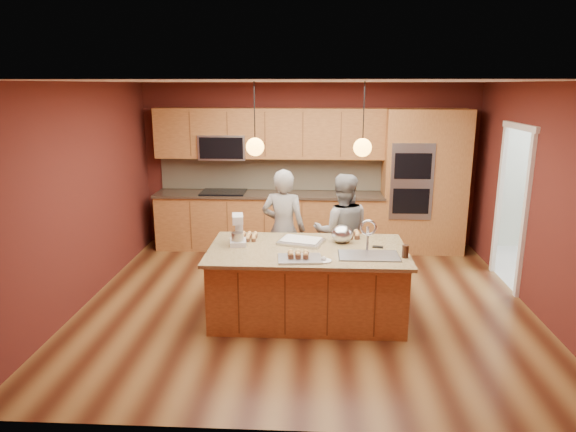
# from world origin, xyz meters

# --- Properties ---
(floor) EXTENTS (5.50, 5.50, 0.00)m
(floor) POSITION_xyz_m (0.00, 0.00, 0.00)
(floor) COLOR #431F10
(floor) RESTS_ON ground
(ceiling) EXTENTS (5.50, 5.50, 0.00)m
(ceiling) POSITION_xyz_m (0.00, 0.00, 2.70)
(ceiling) COLOR white
(ceiling) RESTS_ON ground
(wall_back) EXTENTS (5.50, 0.00, 5.50)m
(wall_back) POSITION_xyz_m (0.00, 2.50, 1.35)
(wall_back) COLOR #531D17
(wall_back) RESTS_ON ground
(wall_front) EXTENTS (5.50, 0.00, 5.50)m
(wall_front) POSITION_xyz_m (0.00, -2.50, 1.35)
(wall_front) COLOR #531D17
(wall_front) RESTS_ON ground
(wall_left) EXTENTS (0.00, 5.00, 5.00)m
(wall_left) POSITION_xyz_m (-2.75, 0.00, 1.35)
(wall_left) COLOR #531D17
(wall_left) RESTS_ON ground
(wall_right) EXTENTS (0.00, 5.00, 5.00)m
(wall_right) POSITION_xyz_m (2.75, 0.00, 1.35)
(wall_right) COLOR #531D17
(wall_right) RESTS_ON ground
(cabinet_run) EXTENTS (3.74, 0.64, 2.30)m
(cabinet_run) POSITION_xyz_m (-0.68, 2.25, 0.98)
(cabinet_run) COLOR brown
(cabinet_run) RESTS_ON floor
(oven_column) EXTENTS (1.30, 0.62, 2.30)m
(oven_column) POSITION_xyz_m (1.85, 2.19, 1.15)
(oven_column) COLOR brown
(oven_column) RESTS_ON floor
(doorway_trim) EXTENTS (0.08, 1.11, 2.20)m
(doorway_trim) POSITION_xyz_m (2.73, 0.80, 1.05)
(doorway_trim) COLOR white
(doorway_trim) RESTS_ON wall_right
(pendant_left) EXTENTS (0.20, 0.20, 0.80)m
(pendant_left) POSITION_xyz_m (-0.56, -0.39, 2.00)
(pendant_left) COLOR black
(pendant_left) RESTS_ON ceiling
(pendant_right) EXTENTS (0.20, 0.20, 0.80)m
(pendant_right) POSITION_xyz_m (0.61, -0.39, 2.00)
(pendant_right) COLOR black
(pendant_right) RESTS_ON ceiling
(island) EXTENTS (2.27, 1.28, 1.22)m
(island) POSITION_xyz_m (0.04, -0.39, 0.43)
(island) COLOR brown
(island) RESTS_ON floor
(person_left) EXTENTS (0.65, 0.49, 1.61)m
(person_left) POSITION_xyz_m (-0.31, 0.50, 0.81)
(person_left) COLOR black
(person_left) RESTS_ON floor
(person_right) EXTENTS (0.76, 0.59, 1.56)m
(person_right) POSITION_xyz_m (0.46, 0.50, 0.78)
(person_right) COLOR gray
(person_right) RESTS_ON floor
(stand_mixer) EXTENTS (0.23, 0.29, 0.36)m
(stand_mixer) POSITION_xyz_m (-0.80, -0.27, 0.99)
(stand_mixer) COLOR silver
(stand_mixer) RESTS_ON island
(sheet_cake) EXTENTS (0.59, 0.50, 0.05)m
(sheet_cake) POSITION_xyz_m (-0.06, -0.18, 0.86)
(sheet_cake) COLOR silver
(sheet_cake) RESTS_ON island
(cooling_rack) EXTENTS (0.50, 0.38, 0.02)m
(cooling_rack) POSITION_xyz_m (-0.05, -0.78, 0.85)
(cooling_rack) COLOR #9C9FA4
(cooling_rack) RESTS_ON island
(mixing_bowl) EXTENTS (0.26, 0.26, 0.22)m
(mixing_bowl) POSITION_xyz_m (0.43, -0.13, 0.94)
(mixing_bowl) COLOR silver
(mixing_bowl) RESTS_ON island
(plate) EXTENTS (0.17, 0.17, 0.01)m
(plate) POSITION_xyz_m (0.20, -0.83, 0.84)
(plate) COLOR white
(plate) RESTS_ON island
(tumbler) EXTENTS (0.07, 0.07, 0.14)m
(tumbler) POSITION_xyz_m (1.09, -0.65, 0.91)
(tumbler) COLOR #331C10
(tumbler) RESTS_ON island
(phone) EXTENTS (0.13, 0.09, 0.01)m
(phone) POSITION_xyz_m (0.84, -0.30, 0.84)
(phone) COLOR black
(phone) RESTS_ON island
(cupcakes_left) EXTENTS (0.21, 0.28, 0.06)m
(cupcakes_left) POSITION_xyz_m (-0.70, -0.05, 0.87)
(cupcakes_left) COLOR tan
(cupcakes_left) RESTS_ON island
(cupcakes_rack) EXTENTS (0.24, 0.16, 0.07)m
(cupcakes_rack) POSITION_xyz_m (-0.07, -0.76, 0.89)
(cupcakes_rack) COLOR tan
(cupcakes_rack) RESTS_ON island
(cupcakes_right) EXTENTS (0.17, 0.25, 0.07)m
(cupcakes_right) POSITION_xyz_m (0.58, 0.09, 0.87)
(cupcakes_right) COLOR tan
(cupcakes_right) RESTS_ON island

